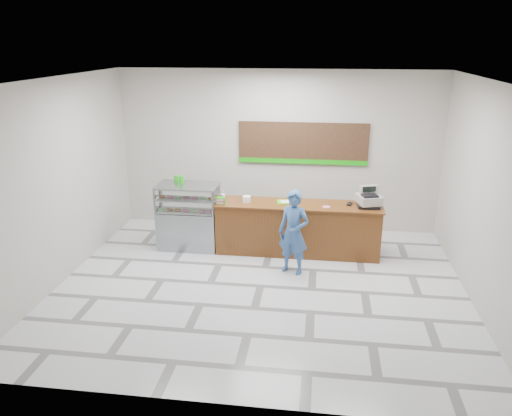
# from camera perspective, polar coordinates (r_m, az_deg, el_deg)

# --- Properties ---
(floor) EXTENTS (7.00, 7.00, 0.00)m
(floor) POSITION_cam_1_polar(r_m,az_deg,el_deg) (8.80, 0.51, -8.91)
(floor) COLOR silver
(floor) RESTS_ON ground
(back_wall) EXTENTS (7.00, 0.00, 7.00)m
(back_wall) POSITION_cam_1_polar(r_m,az_deg,el_deg) (11.02, 2.49, 6.51)
(back_wall) COLOR #B1ACA3
(back_wall) RESTS_ON floor
(ceiling) EXTENTS (7.00, 7.00, 0.00)m
(ceiling) POSITION_cam_1_polar(r_m,az_deg,el_deg) (7.81, 0.59, 14.46)
(ceiling) COLOR silver
(ceiling) RESTS_ON back_wall
(sales_counter) EXTENTS (3.26, 0.76, 1.03)m
(sales_counter) POSITION_cam_1_polar(r_m,az_deg,el_deg) (9.95, 4.78, -2.32)
(sales_counter) COLOR #663211
(sales_counter) RESTS_ON floor
(display_case) EXTENTS (1.22, 0.72, 1.33)m
(display_case) POSITION_cam_1_polar(r_m,az_deg,el_deg) (10.23, -7.71, -0.88)
(display_case) COLOR gray
(display_case) RESTS_ON floor
(menu_board) EXTENTS (2.80, 0.06, 0.90)m
(menu_board) POSITION_cam_1_polar(r_m,az_deg,el_deg) (10.91, 5.38, 7.30)
(menu_board) COLOR black
(menu_board) RESTS_ON back_wall
(cash_register) EXTENTS (0.52, 0.54, 0.39)m
(cash_register) POSITION_cam_1_polar(r_m,az_deg,el_deg) (9.79, 12.77, 1.00)
(cash_register) COLOR black
(cash_register) RESTS_ON sales_counter
(card_terminal) EXTENTS (0.12, 0.17, 0.04)m
(card_terminal) POSITION_cam_1_polar(r_m,az_deg,el_deg) (9.84, 10.65, 0.45)
(card_terminal) COLOR black
(card_terminal) RESTS_ON sales_counter
(serving_tray) EXTENTS (0.40, 0.31, 0.02)m
(serving_tray) POSITION_cam_1_polar(r_m,az_deg,el_deg) (9.84, 3.51, 0.70)
(serving_tray) COLOR #48D315
(serving_tray) RESTS_ON sales_counter
(napkin_box) EXTENTS (0.14, 0.14, 0.12)m
(napkin_box) POSITION_cam_1_polar(r_m,az_deg,el_deg) (9.85, -1.06, 1.04)
(napkin_box) COLOR white
(napkin_box) RESTS_ON sales_counter
(straw_cup) EXTENTS (0.09, 0.09, 0.13)m
(straw_cup) POSITION_cam_1_polar(r_m,az_deg,el_deg) (9.95, -3.78, 1.22)
(straw_cup) COLOR silver
(straw_cup) RESTS_ON sales_counter
(promo_box) EXTENTS (0.16, 0.11, 0.14)m
(promo_box) POSITION_cam_1_polar(r_m,az_deg,el_deg) (9.71, -4.08, 0.81)
(promo_box) COLOR #13A30B
(promo_box) RESTS_ON sales_counter
(donut_decal) EXTENTS (0.15, 0.15, 0.00)m
(donut_decal) POSITION_cam_1_polar(r_m,az_deg,el_deg) (9.66, 8.03, 0.14)
(donut_decal) COLOR pink
(donut_decal) RESTS_ON sales_counter
(green_cup_left) EXTENTS (0.08, 0.08, 0.13)m
(green_cup_left) POSITION_cam_1_polar(r_m,az_deg,el_deg) (10.29, -9.11, 3.35)
(green_cup_left) COLOR #13A30B
(green_cup_left) RESTS_ON display_case
(green_cup_right) EXTENTS (0.09, 0.09, 0.15)m
(green_cup_right) POSITION_cam_1_polar(r_m,az_deg,el_deg) (10.17, -8.55, 3.25)
(green_cup_right) COLOR #13A30B
(green_cup_right) RESTS_ON display_case
(customer) EXTENTS (0.66, 0.54, 1.56)m
(customer) POSITION_cam_1_polar(r_m,az_deg,el_deg) (9.02, 4.32, -2.79)
(customer) COLOR #335990
(customer) RESTS_ON floor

